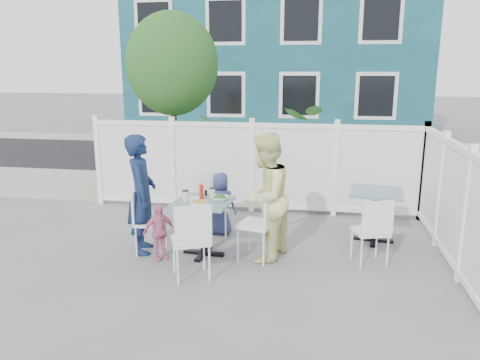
% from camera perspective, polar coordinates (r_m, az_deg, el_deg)
% --- Properties ---
extents(ground, '(80.00, 80.00, 0.00)m').
position_cam_1_polar(ground, '(6.29, -2.72, -10.16)').
color(ground, slate).
extents(near_sidewalk, '(24.00, 2.60, 0.01)m').
position_cam_1_polar(near_sidewalk, '(9.84, 2.03, -1.35)').
color(near_sidewalk, gray).
rests_on(near_sidewalk, ground).
extents(street, '(24.00, 5.00, 0.01)m').
position_cam_1_polar(street, '(13.42, 4.16, 2.63)').
color(street, black).
rests_on(street, ground).
extents(far_sidewalk, '(24.00, 1.60, 0.01)m').
position_cam_1_polar(far_sidewalk, '(16.47, 5.23, 4.63)').
color(far_sidewalk, gray).
rests_on(far_sidewalk, ground).
extents(building, '(11.00, 6.00, 6.00)m').
position_cam_1_polar(building, '(19.70, 4.75, 14.83)').
color(building, '#13464F').
rests_on(building, ground).
extents(fence_back, '(5.86, 0.08, 1.60)m').
position_cam_1_polar(fence_back, '(8.29, 1.45, 1.38)').
color(fence_back, white).
rests_on(fence_back, ground).
extents(fence_right, '(0.08, 3.66, 1.60)m').
position_cam_1_polar(fence_right, '(6.69, 24.43, -2.81)').
color(fence_right, white).
rests_on(fence_right, ground).
extents(tree, '(1.80, 1.62, 3.59)m').
position_cam_1_polar(tree, '(9.37, -8.30, 13.77)').
color(tree, '#382316').
rests_on(tree, ground).
extents(utility_cabinet, '(0.73, 0.54, 1.30)m').
position_cam_1_polar(utility_cabinet, '(10.71, -14.21, 2.99)').
color(utility_cabinet, gold).
rests_on(utility_cabinet, ground).
extents(potted_shrub_a, '(1.25, 1.25, 1.66)m').
position_cam_1_polar(potted_shrub_a, '(9.09, -2.60, 2.73)').
color(potted_shrub_a, '#1B4B19').
rests_on(potted_shrub_a, ground).
extents(potted_shrub_b, '(2.15, 2.09, 1.82)m').
position_cam_1_polar(potted_shrub_b, '(8.78, 10.90, 2.64)').
color(potted_shrub_b, '#1B4B19').
rests_on(potted_shrub_b, ground).
extents(main_table, '(0.79, 0.79, 0.78)m').
position_cam_1_polar(main_table, '(6.40, -4.52, -4.02)').
color(main_table, slate).
rests_on(main_table, ground).
extents(spare_table, '(0.83, 0.83, 0.78)m').
position_cam_1_polar(spare_table, '(7.16, 16.25, -2.62)').
color(spare_table, slate).
rests_on(spare_table, ground).
extents(chair_left, '(0.44, 0.45, 0.90)m').
position_cam_1_polar(chair_left, '(6.62, -11.53, -4.34)').
color(chair_left, white).
rests_on(chair_left, ground).
extents(chair_right, '(0.54, 0.55, 1.00)m').
position_cam_1_polar(chair_right, '(6.23, 2.76, -4.70)').
color(chair_right, white).
rests_on(chair_right, ground).
extents(chair_back, '(0.58, 0.58, 0.98)m').
position_cam_1_polar(chair_back, '(7.15, -3.76, -2.38)').
color(chair_back, white).
rests_on(chair_back, ground).
extents(chair_near, '(0.58, 0.57, 0.98)m').
position_cam_1_polar(chair_near, '(5.66, -5.90, -6.79)').
color(chair_near, white).
rests_on(chair_near, ground).
extents(chair_spare, '(0.52, 0.51, 0.91)m').
position_cam_1_polar(chair_spare, '(6.27, 15.93, -5.56)').
color(chair_spare, white).
rests_on(chair_spare, ground).
extents(man, '(0.56, 0.70, 1.66)m').
position_cam_1_polar(man, '(6.58, -11.93, -1.70)').
color(man, '#122043').
rests_on(man, ground).
extents(woman, '(0.86, 0.99, 1.72)m').
position_cam_1_polar(woman, '(6.19, 3.07, -2.14)').
color(woman, '#E4DD47').
rests_on(woman, ground).
extents(boy, '(0.50, 0.35, 0.98)m').
position_cam_1_polar(boy, '(7.21, -2.38, -2.92)').
color(boy, navy).
rests_on(boy, ground).
extents(toddler, '(0.46, 0.44, 0.77)m').
position_cam_1_polar(toddler, '(6.39, -9.84, -6.25)').
color(toddler, pink).
rests_on(toddler, ground).
extents(plate_main, '(0.23, 0.23, 0.01)m').
position_cam_1_polar(plate_main, '(6.22, -5.03, -2.78)').
color(plate_main, white).
rests_on(plate_main, main_table).
extents(plate_side, '(0.23, 0.23, 0.02)m').
position_cam_1_polar(plate_side, '(6.46, -5.81, -2.18)').
color(plate_side, white).
rests_on(plate_side, main_table).
extents(salad_bowl, '(0.22, 0.22, 0.06)m').
position_cam_1_polar(salad_bowl, '(6.33, -2.46, -2.26)').
color(salad_bowl, white).
rests_on(salad_bowl, main_table).
extents(coffee_cup_a, '(0.09, 0.09, 0.13)m').
position_cam_1_polar(coffee_cup_a, '(6.35, -6.66, -1.93)').
color(coffee_cup_a, beige).
rests_on(coffee_cup_a, main_table).
extents(coffee_cup_b, '(0.08, 0.08, 0.11)m').
position_cam_1_polar(coffee_cup_b, '(6.52, -3.39, -1.53)').
color(coffee_cup_b, beige).
rests_on(coffee_cup_b, main_table).
extents(ketchup_bottle, '(0.06, 0.06, 0.19)m').
position_cam_1_polar(ketchup_bottle, '(6.40, -4.72, -1.49)').
color(ketchup_bottle, red).
rests_on(ketchup_bottle, main_table).
extents(salt_shaker, '(0.03, 0.03, 0.07)m').
position_cam_1_polar(salt_shaker, '(6.60, -4.64, -1.55)').
color(salt_shaker, white).
rests_on(salt_shaker, main_table).
extents(pepper_shaker, '(0.03, 0.03, 0.08)m').
position_cam_1_polar(pepper_shaker, '(6.58, -4.17, -1.57)').
color(pepper_shaker, black).
rests_on(pepper_shaker, main_table).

